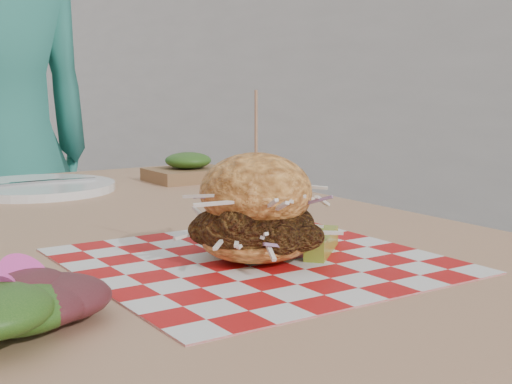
# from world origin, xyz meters

# --- Properties ---
(diner) EXTENTS (0.63, 0.49, 1.53)m
(diner) POSITION_xyz_m (0.04, 1.09, 0.76)
(diner) COLOR #2B7D6F
(diner) RESTS_ON ground
(patio_table) EXTENTS (0.80, 1.20, 0.75)m
(patio_table) POSITION_xyz_m (-0.06, 0.13, 0.67)
(patio_table) COLOR #A17959
(patio_table) RESTS_ON ground
(paper_liner) EXTENTS (0.36, 0.36, 0.00)m
(paper_liner) POSITION_xyz_m (-0.01, -0.13, 0.75)
(paper_liner) COLOR #B81212
(paper_liner) RESTS_ON patio_table
(sandwich) EXTENTS (0.16, 0.16, 0.18)m
(sandwich) POSITION_xyz_m (-0.01, -0.13, 0.80)
(sandwich) COLOR #EF9943
(sandwich) RESTS_ON paper_liner
(pickle_spear) EXTENTS (0.09, 0.08, 0.02)m
(pickle_spear) POSITION_xyz_m (0.07, -0.15, 0.76)
(pickle_spear) COLOR #94A12E
(pickle_spear) RESTS_ON paper_liner
(side_salad) EXTENTS (0.14, 0.14, 0.05)m
(side_salad) POSITION_xyz_m (-0.28, -0.21, 0.76)
(side_salad) COLOR #3F1419
(side_salad) RESTS_ON patio_table
(place_setting) EXTENTS (0.27, 0.27, 0.02)m
(place_setting) POSITION_xyz_m (-0.06, 0.50, 0.76)
(place_setting) COLOR white
(place_setting) RESTS_ON patio_table
(kraft_tray) EXTENTS (0.15, 0.12, 0.06)m
(kraft_tray) POSITION_xyz_m (0.23, 0.47, 0.77)
(kraft_tray) COLOR brown
(kraft_tray) RESTS_ON patio_table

